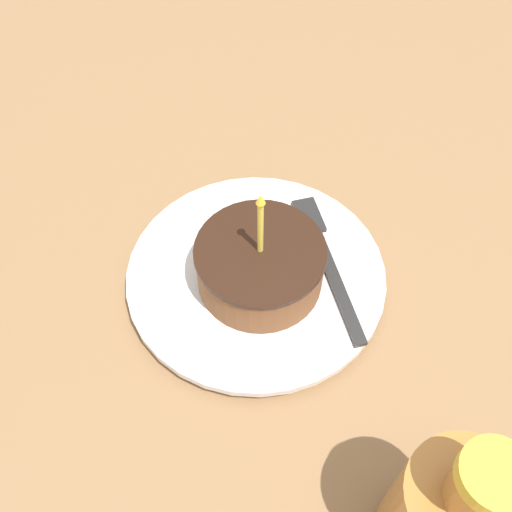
% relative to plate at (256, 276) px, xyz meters
% --- Properties ---
extents(ground_plane, '(2.40, 2.40, 0.04)m').
position_rel_plate_xyz_m(ground_plane, '(-0.02, -0.01, -0.03)').
color(ground_plane, olive).
rests_on(ground_plane, ground).
extents(plate, '(0.25, 0.25, 0.02)m').
position_rel_plate_xyz_m(plate, '(0.00, 0.00, 0.00)').
color(plate, silver).
rests_on(plate, ground_plane).
extents(cake_slice, '(0.12, 0.12, 0.12)m').
position_rel_plate_xyz_m(cake_slice, '(0.00, 0.01, 0.03)').
color(cake_slice, brown).
rests_on(cake_slice, plate).
extents(fork, '(0.05, 0.18, 0.00)m').
position_rel_plate_xyz_m(fork, '(-0.07, 0.01, 0.01)').
color(fork, '#262626').
rests_on(fork, plate).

